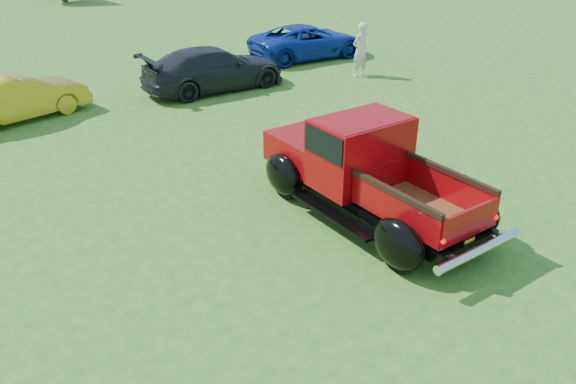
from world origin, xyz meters
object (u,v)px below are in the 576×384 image
object	(u,v)px
show_car_yellow	(17,97)
spectator	(360,50)
pickup_truck	(359,167)
show_car_blue	(308,41)
show_car_grey	(214,69)

from	to	relation	value
show_car_yellow	spectator	size ratio (longest dim) A/B	2.08
pickup_truck	show_car_blue	bearing A→B (deg)	57.37
show_car_yellow	spectator	world-z (taller)	spectator
show_car_blue	spectator	distance (m)	3.07
show_car_yellow	spectator	bearing A→B (deg)	-113.53
pickup_truck	show_car_yellow	distance (m)	9.94
pickup_truck	spectator	distance (m)	9.52
show_car_yellow	show_car_blue	world-z (taller)	show_car_blue
show_car_yellow	show_car_grey	xyz separation A→B (m)	(5.62, -0.85, 0.05)
show_car_blue	spectator	bearing A→B (deg)	-177.32
pickup_truck	spectator	size ratio (longest dim) A/B	2.80
show_car_blue	spectator	xyz separation A→B (m)	(-0.27, -3.05, 0.27)
pickup_truck	show_car_grey	bearing A→B (deg)	79.43
spectator	show_car_yellow	bearing A→B (deg)	-17.41
show_car_grey	show_car_blue	bearing A→B (deg)	-70.65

